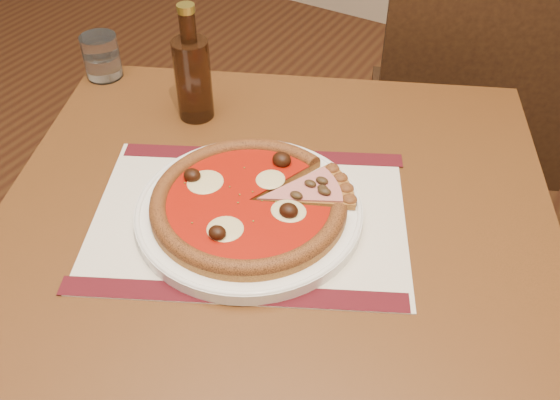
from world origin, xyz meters
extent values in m
cube|color=brown|center=(0.94, 0.92, 0.73)|extent=(1.06, 1.06, 0.04)
cylinder|color=brown|center=(0.48, 1.09, 0.35)|extent=(0.05, 0.05, 0.71)
cylinder|color=brown|center=(1.12, 1.38, 0.35)|extent=(0.05, 0.05, 0.71)
cube|color=black|center=(0.99, 1.74, 0.44)|extent=(0.57, 0.57, 0.04)
cylinder|color=black|center=(1.09, 1.98, 0.21)|extent=(0.04, 0.04, 0.42)
cylinder|color=black|center=(0.75, 1.84, 0.21)|extent=(0.04, 0.04, 0.42)
cylinder|color=black|center=(1.23, 1.64, 0.21)|extent=(0.04, 0.04, 0.42)
cylinder|color=black|center=(0.89, 1.49, 0.21)|extent=(0.04, 0.04, 0.42)
cube|color=black|center=(1.07, 1.56, 0.69)|extent=(0.42, 0.21, 0.45)
cube|color=white|center=(0.90, 0.91, 0.75)|extent=(0.53, 0.48, 0.00)
cylinder|color=white|center=(0.90, 0.91, 0.76)|extent=(0.32, 0.32, 0.02)
cylinder|color=#AB7329|center=(0.90, 0.91, 0.78)|extent=(0.27, 0.27, 0.01)
torus|color=#944C20|center=(0.90, 0.91, 0.78)|extent=(0.27, 0.27, 0.02)
cylinder|color=#921107|center=(0.90, 0.91, 0.78)|extent=(0.23, 0.23, 0.00)
ellipsoid|color=beige|center=(0.91, 0.96, 0.79)|extent=(0.05, 0.04, 0.01)
ellipsoid|color=beige|center=(0.82, 0.91, 0.79)|extent=(0.05, 0.04, 0.01)
ellipsoid|color=beige|center=(0.91, 0.86, 0.79)|extent=(0.05, 0.04, 0.01)
ellipsoid|color=beige|center=(0.98, 0.92, 0.79)|extent=(0.05, 0.04, 0.01)
ellipsoid|color=black|center=(0.90, 0.97, 0.80)|extent=(0.03, 0.02, 0.02)
ellipsoid|color=black|center=(0.81, 0.91, 0.80)|extent=(0.03, 0.02, 0.02)
ellipsoid|color=black|center=(0.90, 0.85, 0.80)|extent=(0.03, 0.02, 0.02)
ellipsoid|color=black|center=(0.99, 0.91, 0.80)|extent=(0.03, 0.02, 0.02)
ellipsoid|color=#3A2815|center=(0.95, 0.95, 0.79)|extent=(0.02, 0.01, 0.01)
ellipsoid|color=#3A2815|center=(0.98, 0.98, 0.79)|extent=(0.02, 0.01, 0.01)
ellipsoid|color=#3A2815|center=(0.95, 0.95, 0.79)|extent=(0.02, 0.01, 0.01)
ellipsoid|color=#3A2815|center=(0.97, 0.99, 0.79)|extent=(0.02, 0.01, 0.01)
ellipsoid|color=#3A2815|center=(0.94, 0.96, 0.79)|extent=(0.02, 0.01, 0.01)
cylinder|color=white|center=(0.46, 1.10, 0.79)|extent=(0.08, 0.08, 0.08)
cylinder|color=#351B0D|center=(0.69, 1.08, 0.82)|extent=(0.06, 0.06, 0.14)
cylinder|color=#351B0D|center=(0.69, 1.08, 0.91)|extent=(0.03, 0.03, 0.06)
cylinder|color=olive|center=(0.69, 1.08, 0.94)|extent=(0.03, 0.03, 0.01)
camera|label=1|loc=(1.26, 0.38, 1.36)|focal=40.00mm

